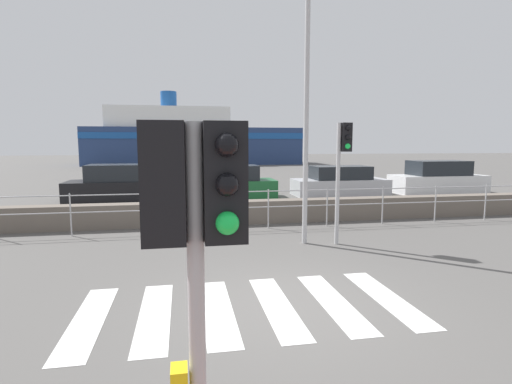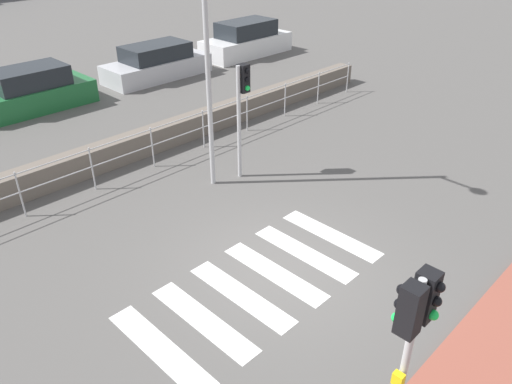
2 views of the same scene
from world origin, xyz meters
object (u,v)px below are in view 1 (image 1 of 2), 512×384
Objects in this scene: parked_car_black at (120,185)px; traffic_light_near at (195,223)px; parked_car_green at (231,184)px; parked_car_silver at (340,183)px; traffic_light_far at (343,156)px; streetlamp at (310,80)px; ferry_boat at (190,140)px; parked_car_white at (438,179)px.

traffic_light_near is at bearing -80.17° from parked_car_black.
parked_car_silver is (5.21, 0.00, -0.04)m from parked_car_green.
traffic_light_far reaches higher than parked_car_green.
traffic_light_far is 0.47× the size of streetlamp.
ferry_boat reaches higher than parked_car_white.
ferry_boat reaches higher than parked_car_green.
traffic_light_near reaches higher than parked_car_silver.
parked_car_green is at bearing 180.00° from parked_car_white.
parked_car_silver is at bearing 180.00° from parked_car_white.
parked_car_white is at bearing 51.30° from traffic_light_near.
ferry_boat is at bearing 83.13° from parked_car_black.
parked_car_green is (2.07, 15.52, -1.39)m from traffic_light_near.
ferry_boat is 6.04× the size of parked_car_green.
parked_car_green is at bearing 180.00° from parked_car_silver.
traffic_light_far is 0.64× the size of parked_car_white.
parked_car_green is 10.36m from parked_car_white.
parked_car_black is 0.99× the size of parked_car_silver.
ferry_boat is 5.42× the size of parked_car_silver.
streetlamp is (-0.85, -0.03, 1.73)m from traffic_light_far.
parked_car_black is at bearing 126.11° from traffic_light_far.
ferry_boat is at bearing 102.23° from parked_car_silver.
ferry_boat is 30.33m from parked_car_silver.
parked_car_silver is at bearing 0.00° from parked_car_green.
parked_car_white is at bearing -0.00° from parked_car_silver.
ferry_boat is 29.66m from parked_car_green.
traffic_light_far is at bearing -134.84° from parked_car_white.
parked_car_green is (-1.64, 8.77, -1.53)m from traffic_light_far.
traffic_light_near is 0.88× the size of traffic_light_far.
streetlamp is at bearing -116.67° from parked_car_silver.
traffic_light_far is (3.71, 6.75, 0.15)m from traffic_light_near.
parked_car_green is at bearing 0.00° from parked_car_black.
traffic_light_near is 7.70m from traffic_light_far.
traffic_light_far is 12.46m from parked_car_white.
traffic_light_far is at bearing 2.34° from streetlamp.
traffic_light_near reaches higher than parked_car_black.
ferry_boat is at bearing 88.89° from traffic_light_near.
traffic_light_near is 0.65× the size of parked_car_green.
traffic_light_near is at bearing -115.13° from parked_car_silver.
parked_car_green is 5.21m from parked_car_silver.
parked_car_white is (8.72, 8.77, -1.48)m from traffic_light_far.
parked_car_black is (-2.69, 15.52, -1.35)m from traffic_light_near.
streetlamp is at bearing -87.04° from ferry_boat.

